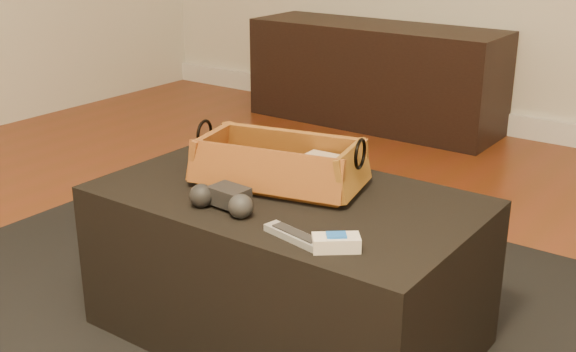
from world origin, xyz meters
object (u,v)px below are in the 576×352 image
Objects in this scene: media_cabinet at (375,75)px; cream_gadget at (336,243)px; game_controller at (224,199)px; ottoman at (286,265)px; silver_remote at (295,236)px; tv_remote at (269,176)px; wicker_basket at (279,166)px.

media_cabinet reaches higher than cream_gadget.
media_cabinet is 12.45× the size of cream_gadget.
media_cabinet is 7.59× the size of game_controller.
game_controller is at bearing 175.41° from cream_gadget.
cream_gadget is at bearing -62.61° from media_cabinet.
game_controller is 1.64× the size of cream_gadget.
cream_gadget is (0.35, -0.03, -0.01)m from game_controller.
ottoman is (0.90, -2.07, -0.06)m from media_cabinet.
silver_remote is 1.56× the size of cream_gadget.
ottoman is 8.75× the size of cream_gadget.
tv_remote is 0.35m from silver_remote.
wicker_basket is (0.84, -2.03, 0.21)m from media_cabinet.
silver_remote is (0.19, -0.22, 0.22)m from ottoman.
ottoman is at bearing 71.89° from game_controller.
cream_gadget is at bearing -51.22° from tv_remote.
wicker_basket reaches higher than media_cabinet.
tv_remote is 0.20m from game_controller.
media_cabinet is 2.41m from game_controller.
media_cabinet is 2.58m from cream_gadget.
wicker_basket is 0.36m from silver_remote.
cream_gadget is (0.29, -0.21, 0.23)m from ottoman.
silver_remote is at bearing -49.92° from ottoman.
media_cabinet is 7.98× the size of silver_remote.
media_cabinet is 2.21m from wicker_basket.
cream_gadget is (1.18, -2.28, 0.17)m from media_cabinet.
wicker_basket is 2.64× the size of game_controller.
media_cabinet is at bearing 117.39° from cream_gadget.
media_cabinet is 2.22m from tv_remote.
ottoman is at bearing 143.95° from cream_gadget.
tv_remote is at bearing 93.77° from game_controller.
game_controller is (-0.01, -0.22, -0.02)m from wicker_basket.
ottoman is 5.34× the size of game_controller.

